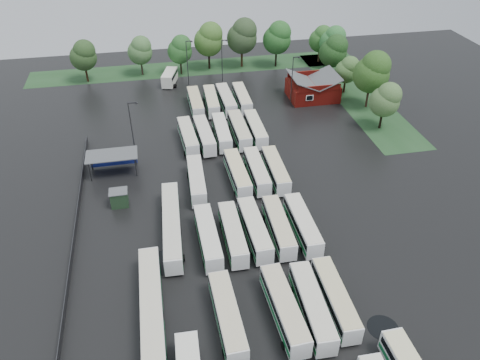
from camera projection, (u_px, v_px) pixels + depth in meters
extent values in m
plane|color=black|center=(243.00, 247.00, 62.65)|extent=(160.00, 160.00, 0.00)
cube|color=maroon|center=(312.00, 90.00, 99.89)|extent=(10.00, 8.00, 3.40)
cube|color=#4C4F51|center=(302.00, 80.00, 97.99)|extent=(5.07, 8.60, 2.19)
cube|color=#4C4F51|center=(325.00, 78.00, 98.80)|extent=(5.07, 8.60, 2.19)
cube|color=maroon|center=(320.00, 88.00, 95.42)|extent=(9.00, 0.20, 1.20)
cube|color=silver|center=(310.00, 98.00, 96.14)|extent=(1.60, 0.12, 1.20)
cylinder|color=#2D2D30|center=(90.00, 172.00, 74.38)|extent=(0.16, 0.16, 3.40)
cylinder|color=#2D2D30|center=(136.00, 167.00, 75.54)|extent=(0.16, 0.16, 3.40)
cylinder|color=#2D2D30|center=(91.00, 161.00, 76.95)|extent=(0.16, 0.16, 3.40)
cylinder|color=#2D2D30|center=(135.00, 157.00, 78.11)|extent=(0.16, 0.16, 3.40)
cube|color=#4C4F51|center=(111.00, 155.00, 75.21)|extent=(8.20, 4.20, 0.15)
cube|color=navy|center=(114.00, 159.00, 77.82)|extent=(7.60, 0.08, 2.60)
cube|color=#1B341D|center=(119.00, 198.00, 69.44)|extent=(2.50, 2.00, 2.50)
cube|color=#4C4F51|center=(118.00, 191.00, 68.69)|extent=(2.70, 2.20, 0.12)
cube|color=#1F4420|center=(198.00, 68.00, 114.97)|extent=(80.00, 10.00, 0.01)
cube|color=#1F4420|center=(355.00, 94.00, 102.47)|extent=(10.00, 50.00, 0.01)
cube|color=#2D2D30|center=(76.00, 227.00, 65.15)|extent=(0.10, 50.00, 1.20)
cube|color=white|center=(227.00, 316.00, 51.25)|extent=(2.61, 11.28, 2.57)
cube|color=black|center=(227.00, 313.00, 50.95)|extent=(2.66, 10.83, 0.82)
cube|color=#1B6E38|center=(227.00, 319.00, 51.57)|extent=(2.65, 11.06, 0.57)
cube|color=beige|center=(227.00, 308.00, 50.48)|extent=(2.51, 10.94, 0.11)
cylinder|color=black|center=(234.00, 351.00, 49.10)|extent=(2.39, 0.90, 0.90)
cylinder|color=black|center=(222.00, 299.00, 54.87)|extent=(2.39, 0.90, 0.90)
cube|color=white|center=(284.00, 309.00, 52.04)|extent=(2.86, 11.55, 2.63)
cube|color=black|center=(284.00, 306.00, 51.73)|extent=(2.90, 11.10, 0.84)
cube|color=#026829|center=(284.00, 312.00, 52.37)|extent=(2.90, 11.32, 0.58)
cube|color=beige|center=(285.00, 301.00, 51.25)|extent=(2.75, 11.20, 0.11)
cylinder|color=black|center=(293.00, 344.00, 49.85)|extent=(2.44, 0.92, 0.92)
cylinder|color=black|center=(275.00, 292.00, 55.73)|extent=(2.44, 0.92, 0.92)
cube|color=white|center=(312.00, 306.00, 52.33)|extent=(2.75, 11.49, 2.62)
cube|color=black|center=(312.00, 303.00, 52.03)|extent=(2.80, 11.04, 0.84)
cube|color=#036420|center=(311.00, 310.00, 52.66)|extent=(2.79, 11.27, 0.58)
cube|color=beige|center=(313.00, 298.00, 51.55)|extent=(2.65, 11.15, 0.11)
cylinder|color=black|center=(322.00, 341.00, 50.15)|extent=(2.43, 0.91, 0.91)
cylinder|color=black|center=(301.00, 290.00, 56.02)|extent=(2.43, 0.91, 0.91)
cube|color=white|center=(335.00, 298.00, 53.35)|extent=(2.47, 10.97, 2.50)
cube|color=black|center=(336.00, 295.00, 53.06)|extent=(2.52, 10.53, 0.80)
cube|color=#10622E|center=(334.00, 302.00, 53.67)|extent=(2.52, 10.75, 0.55)
cube|color=beige|center=(336.00, 291.00, 52.61)|extent=(2.38, 10.64, 0.11)
cylinder|color=black|center=(345.00, 330.00, 51.27)|extent=(2.32, 0.87, 0.87)
cylinder|color=black|center=(324.00, 283.00, 56.88)|extent=(2.32, 0.87, 0.87)
cube|color=white|center=(208.00, 237.00, 61.80)|extent=(2.46, 11.15, 2.55)
cube|color=black|center=(208.00, 234.00, 61.51)|extent=(2.51, 10.70, 0.82)
cube|color=#0A6B27|center=(208.00, 240.00, 62.13)|extent=(2.51, 10.93, 0.56)
cube|color=silver|center=(208.00, 230.00, 61.04)|extent=(2.37, 10.81, 0.11)
cylinder|color=black|center=(212.00, 263.00, 59.68)|extent=(2.36, 0.89, 0.89)
cylinder|color=black|center=(205.00, 227.00, 65.39)|extent=(2.36, 0.89, 0.89)
cube|color=white|center=(233.00, 234.00, 62.38)|extent=(2.36, 10.99, 2.52)
cube|color=black|center=(233.00, 231.00, 62.09)|extent=(2.41, 10.55, 0.80)
cube|color=#026B20|center=(233.00, 237.00, 62.69)|extent=(2.40, 10.77, 0.55)
cube|color=beige|center=(233.00, 226.00, 61.63)|extent=(2.27, 10.66, 0.11)
cylinder|color=black|center=(238.00, 259.00, 60.28)|extent=(2.33, 0.88, 0.88)
cylinder|color=black|center=(228.00, 224.00, 65.92)|extent=(2.33, 0.88, 0.88)
cube|color=white|center=(254.00, 229.00, 63.08)|extent=(2.61, 11.29, 2.57)
cube|color=black|center=(255.00, 226.00, 62.79)|extent=(2.65, 10.84, 0.82)
cube|color=#136333|center=(254.00, 232.00, 63.41)|extent=(2.65, 11.06, 0.57)
cube|color=silver|center=(255.00, 222.00, 62.32)|extent=(2.51, 10.95, 0.11)
cylinder|color=black|center=(260.00, 254.00, 60.94)|extent=(2.39, 0.90, 0.90)
cylinder|color=black|center=(249.00, 220.00, 66.71)|extent=(2.39, 0.90, 0.90)
cube|color=white|center=(279.00, 227.00, 63.57)|extent=(2.57, 11.04, 2.52)
cube|color=black|center=(279.00, 224.00, 63.28)|extent=(2.61, 10.60, 0.81)
cube|color=#156C31|center=(278.00, 230.00, 63.89)|extent=(2.61, 10.82, 0.55)
cube|color=beige|center=(279.00, 219.00, 62.82)|extent=(2.47, 10.71, 0.11)
cylinder|color=black|center=(285.00, 251.00, 61.47)|extent=(2.33, 0.88, 0.88)
cylinder|color=black|center=(272.00, 218.00, 67.12)|extent=(2.33, 0.88, 0.88)
cube|color=white|center=(303.00, 224.00, 63.91)|extent=(2.35, 11.09, 2.54)
cube|color=black|center=(303.00, 222.00, 63.62)|extent=(2.40, 10.65, 0.81)
cube|color=#03702B|center=(302.00, 228.00, 64.23)|extent=(2.39, 10.87, 0.56)
cube|color=silver|center=(303.00, 217.00, 63.15)|extent=(2.25, 10.76, 0.11)
cylinder|color=black|center=(310.00, 249.00, 61.79)|extent=(2.36, 0.89, 0.89)
cylinder|color=black|center=(294.00, 216.00, 67.48)|extent=(2.36, 0.89, 0.89)
cube|color=white|center=(196.00, 180.00, 72.59)|extent=(2.74, 11.04, 2.51)
cube|color=black|center=(196.00, 177.00, 72.30)|extent=(2.77, 10.61, 0.80)
cube|color=#04682C|center=(197.00, 183.00, 72.91)|extent=(2.77, 10.83, 0.55)
cube|color=silver|center=(196.00, 173.00, 71.84)|extent=(2.63, 10.71, 0.11)
cylinder|color=black|center=(200.00, 200.00, 70.50)|extent=(2.33, 0.88, 0.88)
cylinder|color=black|center=(194.00, 174.00, 76.12)|extent=(2.33, 0.88, 0.88)
cube|color=white|center=(237.00, 173.00, 74.07)|extent=(2.57, 11.17, 2.55)
cube|color=black|center=(237.00, 171.00, 73.78)|extent=(2.62, 10.72, 0.82)
cube|color=#0F6530|center=(237.00, 176.00, 74.39)|extent=(2.62, 10.94, 0.56)
cube|color=beige|center=(237.00, 166.00, 73.31)|extent=(2.47, 10.83, 0.11)
cylinder|color=black|center=(242.00, 193.00, 71.95)|extent=(2.36, 0.89, 0.89)
cylinder|color=black|center=(233.00, 168.00, 77.66)|extent=(2.36, 0.89, 0.89)
cube|color=white|center=(257.00, 171.00, 74.70)|extent=(2.36, 10.96, 2.51)
cube|color=black|center=(257.00, 168.00, 74.42)|extent=(2.41, 10.52, 0.80)
cube|color=#066826|center=(257.00, 174.00, 75.02)|extent=(2.40, 10.74, 0.55)
cube|color=beige|center=(257.00, 164.00, 73.96)|extent=(2.26, 10.63, 0.11)
cylinder|color=black|center=(262.00, 190.00, 72.61)|extent=(2.33, 0.88, 0.88)
cylinder|color=black|center=(252.00, 166.00, 78.23)|extent=(2.33, 0.88, 0.88)
cube|color=white|center=(276.00, 170.00, 74.90)|extent=(2.51, 11.03, 2.52)
cube|color=black|center=(276.00, 167.00, 74.61)|extent=(2.56, 10.59, 0.81)
cube|color=#0D6D2C|center=(275.00, 173.00, 75.22)|extent=(2.55, 10.81, 0.55)
cube|color=beige|center=(276.00, 163.00, 74.15)|extent=(2.41, 10.70, 0.11)
cylinder|color=black|center=(281.00, 189.00, 72.80)|extent=(2.33, 0.88, 0.88)
cylinder|color=black|center=(270.00, 165.00, 78.45)|extent=(2.33, 0.88, 0.88)
cube|color=white|center=(188.00, 137.00, 83.67)|extent=(2.86, 11.15, 2.53)
cube|color=black|center=(188.00, 134.00, 83.38)|extent=(2.90, 10.72, 0.81)
cube|color=#16612E|center=(188.00, 139.00, 83.99)|extent=(2.90, 10.94, 0.56)
cube|color=beige|center=(188.00, 130.00, 82.92)|extent=(2.75, 10.82, 0.11)
cylinder|color=black|center=(191.00, 153.00, 81.56)|extent=(2.35, 0.88, 0.88)
cylinder|color=black|center=(186.00, 133.00, 87.24)|extent=(2.35, 0.88, 0.88)
cube|color=white|center=(204.00, 135.00, 84.07)|extent=(2.80, 11.23, 2.55)
cube|color=black|center=(204.00, 133.00, 83.78)|extent=(2.84, 10.79, 0.82)
cube|color=#146A36|center=(205.00, 138.00, 84.39)|extent=(2.84, 11.01, 0.56)
cube|color=silver|center=(204.00, 129.00, 83.31)|extent=(2.70, 10.89, 0.11)
cylinder|color=black|center=(207.00, 151.00, 81.94)|extent=(2.37, 0.89, 0.89)
cylinder|color=black|center=(202.00, 132.00, 87.67)|extent=(2.37, 0.89, 0.89)
cube|color=white|center=(222.00, 132.00, 84.97)|extent=(2.57, 11.05, 2.52)
cube|color=black|center=(222.00, 130.00, 84.68)|extent=(2.61, 10.61, 0.81)
cube|color=#186D34|center=(222.00, 135.00, 85.29)|extent=(2.61, 10.83, 0.55)
cube|color=white|center=(222.00, 126.00, 84.22)|extent=(2.47, 10.71, 0.11)
cylinder|color=black|center=(225.00, 148.00, 82.87)|extent=(2.34, 0.88, 0.88)
cylinder|color=black|center=(219.00, 129.00, 88.52)|extent=(2.34, 0.88, 0.88)
cube|color=white|center=(239.00, 130.00, 85.56)|extent=(2.41, 11.39, 2.61)
cube|color=black|center=(239.00, 128.00, 85.26)|extent=(2.47, 10.94, 0.83)
cube|color=#0B6129|center=(239.00, 133.00, 85.89)|extent=(2.46, 11.17, 0.57)
cube|color=beige|center=(239.00, 123.00, 84.78)|extent=(2.32, 11.05, 0.11)
cylinder|color=black|center=(243.00, 146.00, 83.38)|extent=(2.42, 0.91, 0.91)
cylinder|color=black|center=(236.00, 127.00, 89.23)|extent=(2.42, 0.91, 0.91)
cube|color=white|center=(255.00, 129.00, 85.97)|extent=(2.40, 11.06, 2.53)
cube|color=black|center=(256.00, 127.00, 85.68)|extent=(2.45, 10.62, 0.81)
cube|color=#197035|center=(255.00, 132.00, 86.29)|extent=(2.44, 10.84, 0.56)
cube|color=#ECE7BF|center=(256.00, 123.00, 85.22)|extent=(2.31, 10.73, 0.11)
cylinder|color=black|center=(260.00, 145.00, 83.87)|extent=(2.35, 0.88, 0.88)
cylinder|color=black|center=(251.00, 126.00, 89.54)|extent=(2.35, 0.88, 0.88)
cube|color=white|center=(195.00, 103.00, 95.11)|extent=(2.30, 10.92, 2.50)
cube|color=black|center=(195.00, 100.00, 94.82)|extent=(2.35, 10.49, 0.80)
cube|color=#116F30|center=(196.00, 105.00, 95.42)|extent=(2.34, 10.70, 0.55)
cube|color=beige|center=(195.00, 97.00, 94.36)|extent=(2.21, 10.59, 0.11)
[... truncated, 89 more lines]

